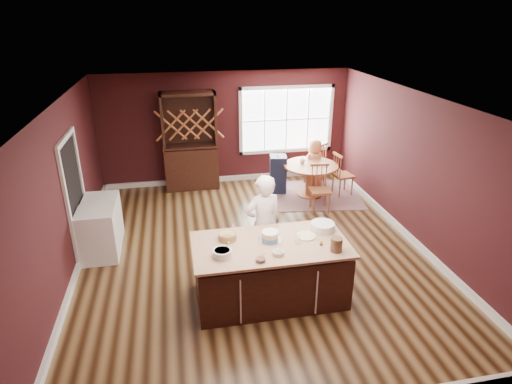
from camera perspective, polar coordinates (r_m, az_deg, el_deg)
room_shell at (r=7.18m, az=-0.46°, el=1.46°), size 7.00×7.00×7.00m
window at (r=10.68m, az=4.06°, el=9.59°), size 2.36×0.10×1.66m
doorway at (r=7.94m, az=-22.88°, el=-0.79°), size 0.08×1.26×2.13m
kitchen_island at (r=6.42m, az=1.89°, el=-10.61°), size 2.24×1.17×0.92m
dining_table at (r=9.88m, az=7.27°, el=2.44°), size 1.23×1.23×0.75m
baker at (r=6.83m, az=0.98°, el=-4.38°), size 0.68×0.51×1.70m
layer_cake at (r=6.22m, az=1.89°, el=-5.87°), size 0.35×0.35×0.14m
bowl_blue at (r=5.86m, az=-4.52°, el=-8.14°), size 0.26×0.26×0.10m
bowl_yellow at (r=6.26m, az=-3.84°, el=-5.92°), size 0.27×0.27×0.10m
bowl_pink at (r=5.74m, az=0.62°, el=-9.04°), size 0.14×0.14×0.05m
bowl_olive at (r=5.89m, az=2.96°, el=-8.13°), size 0.16×0.16×0.06m
drinking_glass at (r=6.15m, az=5.59°, el=-6.38°), size 0.07×0.07×0.13m
dinner_plate at (r=6.38m, az=6.68°, el=-5.84°), size 0.29×0.29×0.02m
white_tub at (r=6.56m, az=8.87°, el=-4.59°), size 0.36×0.36×0.12m
stoneware_crock at (r=6.04m, az=10.67°, el=-6.91°), size 0.17×0.17×0.20m
toy_figurine at (r=6.17m, az=8.70°, el=-6.74°), size 0.04×0.04×0.07m
rug at (r=10.08m, az=7.12°, el=-0.37°), size 2.50×2.06×0.01m
chair_east at (r=10.10m, az=11.56°, el=2.45°), size 0.46×0.48×1.01m
chair_south at (r=9.15m, az=8.59°, el=0.46°), size 0.47×0.45×1.02m
chair_north at (r=10.61m, az=7.87°, el=3.88°), size 0.61×0.60×1.06m
seated_woman at (r=10.37m, az=7.77°, el=3.80°), size 0.68×0.56×1.19m
high_chair at (r=10.03m, az=2.95°, el=2.51°), size 0.43×0.43×0.93m
toddler at (r=9.90m, az=2.59°, el=4.36°), size 0.18×0.14×0.26m
table_plate at (r=9.80m, az=9.05°, el=3.54°), size 0.20×0.20×0.02m
table_cup at (r=9.89m, az=6.20°, el=4.15°), size 0.16×0.16×0.10m
hutch at (r=10.19m, az=-8.76°, el=6.66°), size 1.25×0.52×2.30m
washer at (r=7.83m, az=-20.27°, el=-5.39°), size 0.62×0.60×0.90m
dryer at (r=8.40m, az=-19.69°, el=-3.38°), size 0.61×0.59×0.88m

